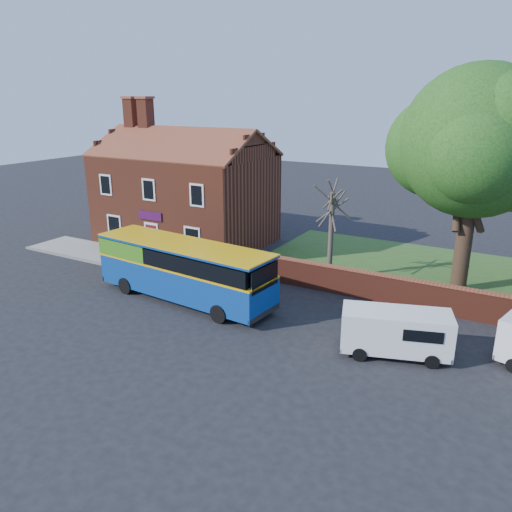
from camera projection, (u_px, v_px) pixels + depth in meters
The scene contains 10 objects.
ground at pixel (162, 313), 25.68m from camera, with size 120.00×120.00×0.00m, color black.
pavement at pixel (136, 260), 33.71m from camera, with size 18.00×3.50×0.12m, color gray.
kerb at pixel (117, 268), 32.25m from camera, with size 18.00×0.15×0.14m, color slate.
grass_strip at pixel (467, 279), 30.35m from camera, with size 26.00×12.00×0.04m, color #426B28.
shop_building at pixel (185, 197), 37.45m from camera, with size 12.30×8.13×10.50m.
boundary_wall at pixel (452, 301), 25.13m from camera, with size 22.00×0.38×1.60m.
bus at pixel (179, 267), 27.00m from camera, with size 10.74×3.60×3.21m.
van_near at pixel (396, 331), 21.22m from camera, with size 4.89×3.11×2.00m.
large_tree at pixel (479, 147), 26.33m from camera, with size 10.15×8.03×12.38m.
bare_tree at pixel (331, 232), 29.60m from camera, with size 2.18×2.59×5.80m.
Camera 1 is at (15.83, -18.10, 10.65)m, focal length 35.00 mm.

